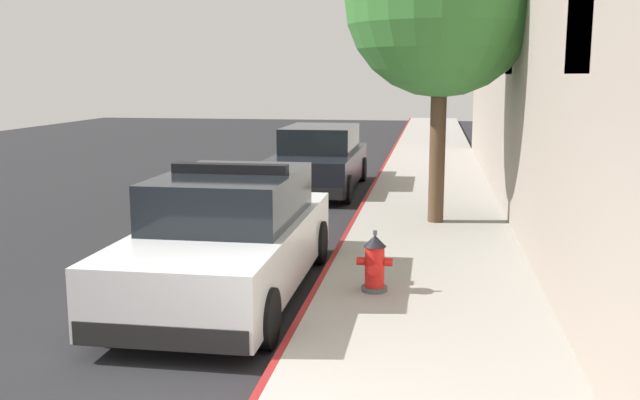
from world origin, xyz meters
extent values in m
cube|color=#232326|center=(-4.63, 10.00, -0.10)|extent=(31.11, 60.00, 0.20)
cube|color=#9E9991|center=(1.37, 10.00, 0.08)|extent=(2.74, 60.00, 0.17)
cube|color=maroon|center=(-0.04, 10.00, 0.08)|extent=(0.08, 60.00, 0.17)
cube|color=black|center=(2.77, 2.99, 3.35)|extent=(0.06, 1.30, 1.10)
cube|color=black|center=(2.77, 9.63, 3.35)|extent=(0.06, 1.30, 1.10)
cube|color=black|center=(2.77, 16.28, 3.35)|extent=(0.06, 1.30, 1.10)
cube|color=white|center=(-1.17, 3.99, 0.58)|extent=(1.84, 4.80, 0.76)
cube|color=black|center=(-1.17, 4.14, 1.26)|extent=(1.64, 2.50, 0.60)
cube|color=black|center=(-1.17, 1.65, 0.32)|extent=(1.76, 0.16, 0.24)
cube|color=black|center=(-1.17, 6.33, 0.32)|extent=(1.76, 0.16, 0.24)
cylinder|color=black|center=(-2.03, 5.69, 0.32)|extent=(0.22, 0.64, 0.64)
cylinder|color=black|center=(-0.31, 5.69, 0.32)|extent=(0.22, 0.64, 0.64)
cylinder|color=black|center=(-2.03, 2.29, 0.32)|extent=(0.22, 0.64, 0.64)
cylinder|color=black|center=(-0.31, 2.29, 0.32)|extent=(0.22, 0.64, 0.64)
cube|color=black|center=(-1.17, 4.09, 1.62)|extent=(1.48, 0.20, 0.12)
cube|color=red|center=(-1.52, 4.09, 1.62)|extent=(0.44, 0.18, 0.11)
cube|color=#1E33E0|center=(-0.82, 4.09, 1.62)|extent=(0.44, 0.18, 0.11)
cube|color=black|center=(-1.35, 12.44, 0.58)|extent=(1.84, 4.80, 0.76)
cube|color=black|center=(-1.35, 12.59, 1.26)|extent=(1.64, 2.50, 0.60)
cube|color=black|center=(-1.35, 10.10, 0.32)|extent=(1.76, 0.16, 0.24)
cube|color=black|center=(-1.35, 14.78, 0.32)|extent=(1.76, 0.16, 0.24)
cylinder|color=black|center=(-2.21, 14.14, 0.32)|extent=(0.22, 0.64, 0.64)
cylinder|color=black|center=(-0.49, 14.14, 0.32)|extent=(0.22, 0.64, 0.64)
cylinder|color=black|center=(-2.21, 10.74, 0.32)|extent=(0.22, 0.64, 0.64)
cylinder|color=black|center=(-0.49, 10.74, 0.32)|extent=(0.22, 0.64, 0.64)
cylinder|color=#4C4C51|center=(0.69, 3.90, 0.20)|extent=(0.32, 0.32, 0.06)
cylinder|color=red|center=(0.69, 3.90, 0.48)|extent=(0.24, 0.24, 0.50)
cone|color=black|center=(0.69, 3.90, 0.80)|extent=(0.28, 0.28, 0.14)
cylinder|color=#4C4C51|center=(0.69, 3.90, 0.90)|extent=(0.05, 0.05, 0.06)
cylinder|color=red|center=(0.52, 3.90, 0.54)|extent=(0.10, 0.10, 0.10)
cylinder|color=red|center=(0.86, 3.90, 0.54)|extent=(0.10, 0.10, 0.10)
cylinder|color=red|center=(0.69, 3.72, 0.49)|extent=(0.13, 0.12, 0.13)
cylinder|color=brown|center=(1.44, 8.28, 1.53)|extent=(0.28, 0.28, 2.73)
camera|label=1|loc=(1.35, -4.52, 2.79)|focal=39.98mm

